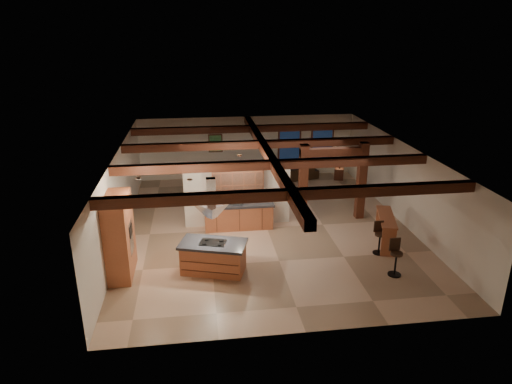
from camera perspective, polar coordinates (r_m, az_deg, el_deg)
The scene contains 22 objects.
ground at distance 16.45m, azimuth 1.36°, elevation -4.49°, with size 12.00×12.00×0.00m, color tan.
room_walls at distance 15.79m, azimuth 1.41°, elevation 1.40°, with size 12.00×12.00×12.00m.
ceiling_beams at distance 15.50m, azimuth 1.44°, elevation 4.83°, with size 10.00×12.00×0.28m.
timber_posts at distance 16.81m, azimuth 9.60°, elevation 2.23°, with size 2.50×0.30×2.90m.
partition_wall at distance 16.37m, azimuth -2.34°, elevation -0.45°, with size 3.80×0.18×2.20m, color beige.
pantry_cabinet at distance 13.61m, azimuth -16.69°, elevation -5.31°, with size 0.67×1.60×2.40m.
back_counter at distance 16.24m, azimuth -2.18°, elevation -3.00°, with size 2.50×0.66×0.94m.
upper_display_cabinet at distance 15.94m, azimuth -2.31°, elevation 1.84°, with size 1.80×0.36×0.95m.
range_hood at distance 12.98m, azimuth -5.54°, elevation -2.96°, with size 1.10×1.10×1.40m.
back_windows at distance 21.99m, azimuth 6.25°, elevation 5.93°, with size 2.70×0.07×1.70m.
framed_art at distance 21.35m, azimuth -5.09°, elevation 6.09°, with size 0.65×0.05×0.85m.
recessed_cans at distance 13.44m, azimuth -7.99°, elevation 2.70°, with size 3.16×2.46×0.03m.
kitchen_island at distance 13.54m, azimuth -5.35°, elevation -8.05°, with size 2.12×1.53×0.95m.
dining_table at distance 19.10m, azimuth -2.09°, elevation 0.03°, with size 1.65×0.92×0.58m, color #3B1F0E.
sofa at distance 21.62m, azimuth 5.15°, elevation 2.38°, with size 1.97×0.77×0.58m, color black.
microwave at distance 16.02m, azimuth -2.39°, elevation -1.12°, with size 0.39×0.26×0.22m, color #B6B6BB.
bar_counter at distance 15.59m, azimuth 15.91°, elevation -4.03°, with size 0.98×1.96×1.00m.
side_table at distance 21.84m, azimuth 10.33°, elevation 2.24°, with size 0.42×0.42×0.53m, color #37170D.
table_lamp at distance 21.70m, azimuth 10.40°, elevation 3.43°, with size 0.25×0.25×0.30m.
bar_stool_a at distance 13.87m, azimuth 17.05°, elevation -7.79°, with size 0.39×0.39×1.11m.
bar_stool_b at distance 15.00m, azimuth 15.16°, elevation -5.52°, with size 0.37×0.37×1.05m.
dining_chairs at distance 19.01m, azimuth -2.10°, elevation 0.80°, with size 1.97×1.97×1.10m.
Camera 1 is at (-2.36, -14.77, 6.85)m, focal length 32.00 mm.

